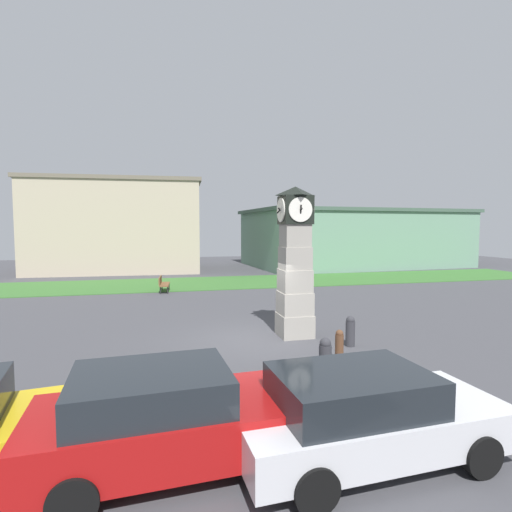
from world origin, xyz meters
name	(u,v)px	position (x,y,z in m)	size (l,w,h in m)	color
ground_plane	(253,340)	(0.00, 0.00, 0.00)	(75.05, 75.05, 0.00)	#424247
clock_tower	(295,265)	(1.52, 0.21, 2.46)	(1.28, 1.31, 5.08)	#9F9A8F
bollard_near_tower	(350,331)	(2.83, -1.31, 0.48)	(0.29, 0.29, 0.96)	#333338
bollard_mid_row	(339,345)	(1.86, -2.57, 0.45)	(0.23, 0.23, 0.90)	brown
bollard_far_row	(325,356)	(1.09, -3.39, 0.48)	(0.32, 0.32, 0.95)	#333338
car_near_tower	(168,417)	(-2.84, -6.45, 0.79)	(4.34, 2.20, 1.55)	#A51111
car_by_building	(364,414)	(0.21, -6.97, 0.75)	(4.44, 2.16, 1.47)	silver
bench	(163,283)	(-2.80, 10.73, 0.52)	(0.65, 1.64, 0.90)	brown
warehouse_blue_far	(118,226)	(-6.38, 23.18, 3.83)	(14.15, 8.59, 7.64)	#B7A88E
storefront_low_left	(353,238)	(15.36, 23.15, 2.69)	(20.86, 12.97, 5.36)	gray
grass_verge_far	(246,282)	(2.72, 13.76, 0.02)	(45.03, 6.27, 0.04)	#386B2D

